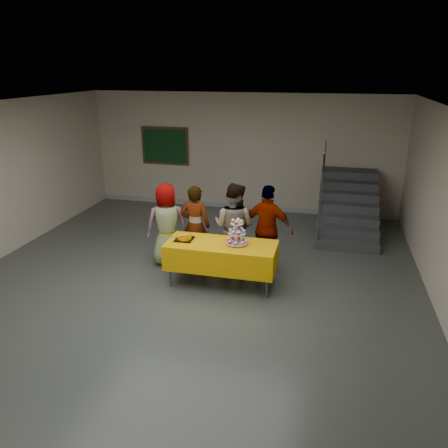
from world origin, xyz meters
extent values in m
plane|color=#4C514C|center=(0.00, 0.00, 0.00)|extent=(10.00, 10.00, 0.00)
cube|color=#C0B39A|center=(0.00, 5.00, 1.50)|extent=(8.00, 0.04, 3.00)
cube|color=silver|center=(0.00, 0.00, 3.00)|extent=(8.00, 10.00, 0.04)
cube|color=#999999|center=(0.00, 4.98, 0.06)|extent=(7.90, 0.03, 0.12)
cylinder|color=#595960|center=(-0.31, 0.37, 0.36)|extent=(0.04, 0.04, 0.73)
cylinder|color=#595960|center=(1.37, 0.37, 0.36)|extent=(0.04, 0.04, 0.73)
cylinder|color=#595960|center=(-0.31, 0.95, 0.36)|extent=(0.04, 0.04, 0.73)
cylinder|color=#595960|center=(1.37, 0.95, 0.36)|extent=(0.04, 0.04, 0.73)
cube|color=#595960|center=(0.53, 0.66, 0.74)|extent=(1.80, 0.70, 0.02)
cube|color=#E4A104|center=(0.53, 0.66, 0.55)|extent=(1.88, 0.78, 0.44)
cylinder|color=silver|center=(0.80, 0.69, 0.78)|extent=(0.18, 0.18, 0.01)
cylinder|color=silver|center=(0.80, 0.69, 0.98)|extent=(0.02, 0.02, 0.42)
cylinder|color=silver|center=(0.80, 0.69, 0.80)|extent=(0.38, 0.38, 0.01)
cylinder|color=silver|center=(0.80, 0.69, 0.97)|extent=(0.30, 0.30, 0.01)
cylinder|color=silver|center=(0.80, 0.69, 1.14)|extent=(0.22, 0.22, 0.01)
cube|color=black|center=(-0.13, 0.68, 0.78)|extent=(0.30, 0.30, 0.02)
cylinder|color=#FFA100|center=(-0.13, 0.68, 0.82)|extent=(0.25, 0.25, 0.07)
ellipsoid|color=#FFA100|center=(-0.13, 0.68, 0.86)|extent=(0.25, 0.25, 0.05)
ellipsoid|color=white|center=(-0.09, 0.64, 0.88)|extent=(0.08, 0.08, 0.02)
cube|color=silver|center=(-0.15, 0.55, 0.88)|extent=(0.30, 0.16, 0.04)
imported|color=slate|center=(-0.68, 1.27, 0.79)|extent=(0.90, 0.75, 1.58)
imported|color=slate|center=(-0.14, 1.35, 0.78)|extent=(0.58, 0.39, 1.56)
imported|color=slate|center=(0.60, 1.35, 0.83)|extent=(0.93, 0.81, 1.65)
imported|color=slate|center=(1.21, 1.42, 0.82)|extent=(1.01, 0.56, 1.63)
cube|color=#424447|center=(2.70, 2.75, 0.09)|extent=(1.30, 0.30, 0.18)
cube|color=#424447|center=(2.70, 3.05, 0.18)|extent=(1.30, 0.30, 0.36)
cube|color=#424447|center=(2.70, 3.35, 0.27)|extent=(1.30, 0.30, 0.54)
cube|color=#424447|center=(2.70, 3.65, 0.36)|extent=(1.30, 0.30, 0.72)
cube|color=#424447|center=(2.70, 3.95, 0.45)|extent=(1.30, 0.30, 0.90)
cube|color=#424447|center=(2.70, 4.25, 0.54)|extent=(1.30, 0.30, 1.08)
cube|color=#424447|center=(2.70, 4.55, 0.63)|extent=(1.30, 0.30, 1.26)
cube|color=#424447|center=(2.70, 4.85, 0.63)|extent=(1.30, 0.30, 1.26)
cylinder|color=#595960|center=(2.10, 2.70, 0.45)|extent=(0.04, 0.04, 0.90)
cylinder|color=#595960|center=(2.10, 3.50, 0.99)|extent=(0.04, 0.04, 0.90)
cylinder|color=#595960|center=(2.10, 4.40, 1.53)|extent=(0.04, 0.04, 0.90)
cylinder|color=#595960|center=(2.10, 3.55, 1.44)|extent=(0.04, 1.85, 1.20)
cube|color=#472B16|center=(-2.09, 4.97, 1.60)|extent=(1.30, 0.04, 1.00)
cube|color=#113717|center=(-2.09, 4.94, 1.60)|extent=(1.18, 0.02, 0.88)
camera|label=1|loc=(2.19, -5.99, 3.60)|focal=35.00mm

